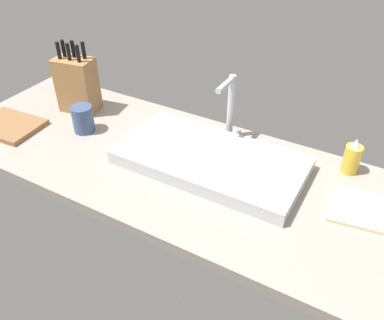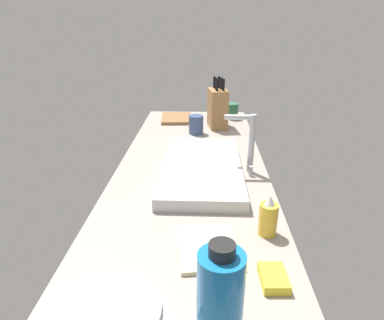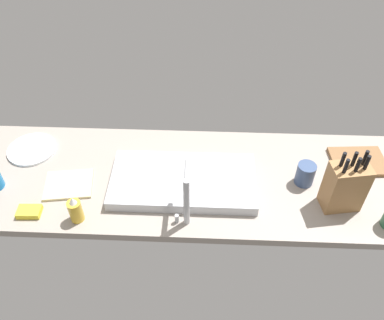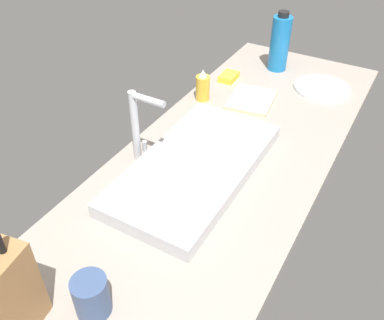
# 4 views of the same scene
# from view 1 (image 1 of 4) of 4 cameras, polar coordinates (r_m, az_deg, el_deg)

# --- Properties ---
(countertop_slab) EXTENTS (1.93, 0.61, 0.04)m
(countertop_slab) POSITION_cam_1_polar(r_m,az_deg,el_deg) (1.29, 2.27, -2.61)
(countertop_slab) COLOR gray
(countertop_slab) RESTS_ON ground
(sink_basin) EXTENTS (0.60, 0.30, 0.05)m
(sink_basin) POSITION_cam_1_polar(r_m,az_deg,el_deg) (1.30, 2.67, -0.02)
(sink_basin) COLOR #B7BABF
(sink_basin) RESTS_ON countertop_slab
(faucet) EXTENTS (0.06, 0.12, 0.24)m
(faucet) POSITION_cam_1_polar(r_m,az_deg,el_deg) (1.38, 5.39, 7.91)
(faucet) COLOR #B7BABF
(faucet) RESTS_ON countertop_slab
(knife_block) EXTENTS (0.16, 0.11, 0.27)m
(knife_block) POSITION_cam_1_polar(r_m,az_deg,el_deg) (1.64, -15.93, 10.26)
(knife_block) COLOR #9E7042
(knife_block) RESTS_ON countertop_slab
(cutting_board) EXTENTS (0.24, 0.19, 0.02)m
(cutting_board) POSITION_cam_1_polar(r_m,az_deg,el_deg) (1.65, -24.47, 4.46)
(cutting_board) COLOR brown
(cutting_board) RESTS_ON countertop_slab
(soap_bottle) EXTENTS (0.05, 0.05, 0.12)m
(soap_bottle) POSITION_cam_1_polar(r_m,az_deg,el_deg) (1.35, 21.67, 0.27)
(soap_bottle) COLOR gold
(soap_bottle) RESTS_ON countertop_slab
(dish_towel) EXTENTS (0.21, 0.18, 0.01)m
(dish_towel) POSITION_cam_1_polar(r_m,az_deg,el_deg) (1.24, 23.15, -6.51)
(dish_towel) COLOR beige
(dish_towel) RESTS_ON countertop_slab
(coffee_mug) EXTENTS (0.08, 0.08, 0.10)m
(coffee_mug) POSITION_cam_1_polar(r_m,az_deg,el_deg) (1.52, -15.16, 5.62)
(coffee_mug) COLOR #384C75
(coffee_mug) RESTS_ON countertop_slab
(ceramic_cup) EXTENTS (0.08, 0.08, 0.09)m
(ceramic_cup) POSITION_cam_1_polar(r_m,az_deg,el_deg) (1.84, -17.72, 10.70)
(ceramic_cup) COLOR #2D6647
(ceramic_cup) RESTS_ON countertop_slab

